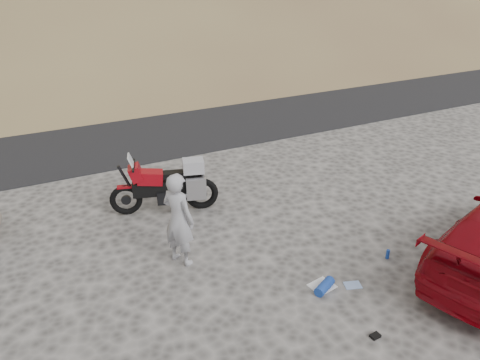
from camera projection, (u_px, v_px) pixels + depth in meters
The scene contains 10 objects.
ground at pixel (229, 272), 8.65m from camera, with size 140.00×140.00×0.00m, color #42403D.
road at pixel (116, 128), 15.91m from camera, with size 120.00×7.00×0.05m, color black.
motorcycle at pixel (169, 186), 10.47m from camera, with size 2.38×1.10×1.45m.
man at pixel (181, 261), 8.96m from camera, with size 0.67×0.44×1.85m, color #99989D.
gear_white_cloth at pixel (322, 286), 8.26m from camera, with size 0.41×0.37×0.01m, color white.
gear_blue_mat at pixel (324, 286), 8.12m from camera, with size 0.18×0.18×0.45m, color #183A94.
gear_bottle at pixel (388, 254), 9.00m from camera, with size 0.07×0.07×0.19m, color #183A94.
gear_funnel at pixel (434, 270), 8.53m from camera, with size 0.15×0.15×0.19m, color #B62D0C.
gear_glove_a at pixel (375, 336), 7.16m from camera, with size 0.16×0.11×0.04m, color black.
gear_blue_cloth at pixel (353, 285), 8.29m from camera, with size 0.29×0.22×0.01m, color #87A2D2.
Camera 1 is at (-2.98, -6.41, 5.27)m, focal length 35.00 mm.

